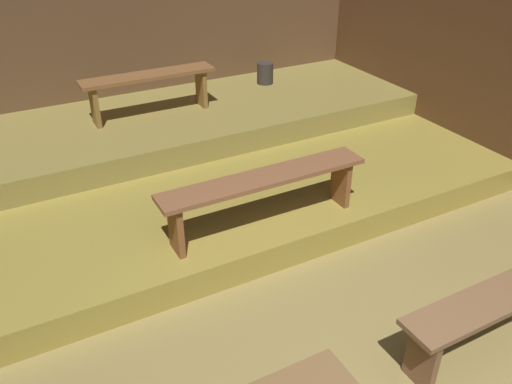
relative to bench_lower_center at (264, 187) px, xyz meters
The scene contains 8 objects.
ground 0.81m from the bench_lower_center, 114.35° to the left, with size 6.92×5.96×0.08m, color olive.
wall_back 3.13m from the bench_lower_center, 93.63° to the left, with size 6.92×0.06×2.73m, color brown.
wall_right 3.02m from the bench_lower_center, ahead, with size 0.06×5.96×2.73m, color brown.
platform_lower 1.45m from the bench_lower_center, 98.18° to the left, with size 6.12×3.33×0.25m, color olive.
platform_middle 2.17m from the bench_lower_center, 95.14° to the left, with size 6.12×1.72×0.25m, color olive.
bench_lower_center is the anchor object (origin of this frame).
bench_middle_center 2.22m from the bench_lower_center, 95.73° to the left, with size 1.46×0.29×0.47m.
pail_middle 2.92m from the bench_lower_center, 60.77° to the left, with size 0.21×0.21×0.27m, color #332D28.
Camera 1 is at (-1.62, -1.07, 2.74)m, focal length 36.98 mm.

